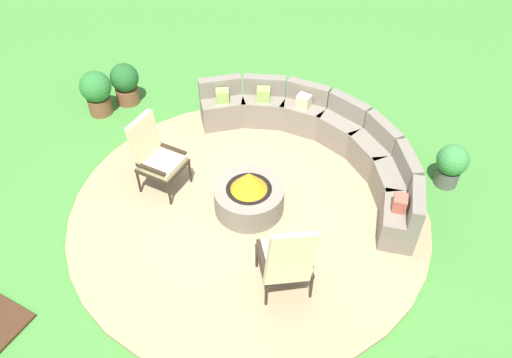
{
  "coord_description": "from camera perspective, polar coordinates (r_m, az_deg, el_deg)",
  "views": [
    {
      "loc": [
        2.34,
        -4.12,
        5.16
      ],
      "look_at": [
        0.0,
        0.2,
        0.45
      ],
      "focal_mm": 34.87,
      "sensor_mm": 36.0,
      "label": 1
    }
  ],
  "objects": [
    {
      "name": "curved_stone_bench",
      "position": [
        7.65,
        7.72,
        4.56
      ],
      "size": [
        3.98,
        2.11,
        0.78
      ],
      "color": "gray",
      "rests_on": "patio_circle"
    },
    {
      "name": "lounge_chair_front_right",
      "position": [
        5.69,
        3.52,
        -9.12
      ],
      "size": [
        0.82,
        0.86,
        1.16
      ],
      "rotation": [
        0.0,
        0.0,
        6.98
      ],
      "color": "#2D2319",
      "rests_on": "patio_circle"
    },
    {
      "name": "patio_circle",
      "position": [
        6.99,
        -0.78,
        -3.48
      ],
      "size": [
        4.98,
        4.98,
        0.06
      ],
      "primitive_type": "cylinder",
      "color": "tan",
      "rests_on": "ground_plane"
    },
    {
      "name": "potted_plant_3",
      "position": [
        9.09,
        -14.76,
        10.66
      ],
      "size": [
        0.49,
        0.49,
        0.74
      ],
      "color": "brown",
      "rests_on": "ground_plane"
    },
    {
      "name": "potted_plant_2",
      "position": [
        7.67,
        21.51,
        1.62
      ],
      "size": [
        0.45,
        0.45,
        0.68
      ],
      "color": "#605B56",
      "rests_on": "ground_plane"
    },
    {
      "name": "fire_pit",
      "position": [
        6.79,
        -0.8,
        -1.88
      ],
      "size": [
        0.96,
        0.96,
        0.66
      ],
      "color": "gray",
      "rests_on": "patio_circle"
    },
    {
      "name": "potted_plant_0",
      "position": [
        8.93,
        -17.82,
        9.58
      ],
      "size": [
        0.53,
        0.53,
        0.79
      ],
      "color": "brown",
      "rests_on": "ground_plane"
    },
    {
      "name": "lounge_chair_front_left",
      "position": [
        7.05,
        -11.45,
        2.75
      ],
      "size": [
        0.61,
        0.56,
        1.13
      ],
      "rotation": [
        0.0,
        0.0,
        4.72
      ],
      "color": "#2D2319",
      "rests_on": "patio_circle"
    },
    {
      "name": "ground_plane",
      "position": [
        7.01,
        -0.78,
        -3.65
      ],
      "size": [
        24.0,
        24.0,
        0.0
      ],
      "primitive_type": "plane",
      "color": "#478C38"
    }
  ]
}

